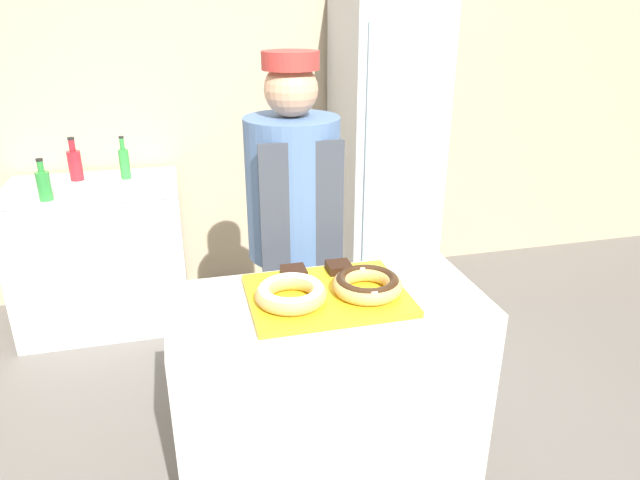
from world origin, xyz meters
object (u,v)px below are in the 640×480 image
at_px(serving_tray, 327,295).
at_px(brownie_back_left, 294,272).
at_px(donut_chocolate_glaze, 367,284).
at_px(chest_freezer, 102,254).
at_px(bottle_green, 44,184).
at_px(bottle_red, 75,164).
at_px(baker_person, 294,240).
at_px(beverage_fridge, 384,154).
at_px(donut_light_glaze, 291,293).
at_px(bottle_green_b, 124,162).
at_px(brownie_back_right, 339,267).

relative_size(serving_tray, brownie_back_left, 6.19).
relative_size(donut_chocolate_glaze, chest_freezer, 0.25).
bearing_deg(bottle_green, bottle_red, 73.30).
bearing_deg(baker_person, beverage_fridge, 52.99).
xyz_separation_m(donut_chocolate_glaze, bottle_green, (-1.31, 1.54, -0.00)).
height_order(donut_light_glaze, bottle_red, bottle_red).
relative_size(bottle_red, bottle_green_b, 1.00).
xyz_separation_m(donut_light_glaze, baker_person, (0.15, 0.67, -0.09)).
height_order(donut_chocolate_glaze, beverage_fridge, beverage_fridge).
distance_m(beverage_fridge, bottle_red, 1.91).
bearing_deg(brownie_back_right, donut_chocolate_glaze, -75.76).
distance_m(donut_light_glaze, beverage_fridge, 2.02).
bearing_deg(donut_light_glaze, bottle_green_b, 109.00).
relative_size(brownie_back_right, bottle_green_b, 0.34).
bearing_deg(serving_tray, donut_chocolate_glaze, -15.24).
distance_m(donut_chocolate_glaze, baker_person, 0.69).
xyz_separation_m(serving_tray, brownie_back_left, (-0.09, 0.15, 0.03)).
relative_size(donut_light_glaze, bottle_green, 1.05).
bearing_deg(chest_freezer, beverage_fridge, -0.21).
relative_size(donut_light_glaze, donut_chocolate_glaze, 1.00).
distance_m(bottle_red, bottle_green_b, 0.29).
distance_m(donut_chocolate_glaze, bottle_red, 2.25).
distance_m(baker_person, bottle_red, 1.64).
height_order(donut_chocolate_glaze, bottle_green_b, bottle_green_b).
bearing_deg(brownie_back_right, beverage_fridge, 64.44).
bearing_deg(beverage_fridge, bottle_green, -173.59).
relative_size(baker_person, beverage_fridge, 0.88).
xyz_separation_m(bottle_red, bottle_green_b, (0.28, -0.04, 0.00)).
distance_m(serving_tray, brownie_back_left, 0.18).
distance_m(serving_tray, donut_chocolate_glaze, 0.15).
relative_size(chest_freezer, bottle_red, 3.80).
bearing_deg(bottle_green, baker_person, -36.28).
xyz_separation_m(donut_light_glaze, bottle_green, (-1.04, 1.54, -0.00)).
distance_m(donut_light_glaze, bottle_red, 2.12).
relative_size(donut_chocolate_glaze, bottle_red, 0.93).
relative_size(beverage_fridge, bottle_green, 8.47).
bearing_deg(bottle_red, brownie_back_right, -56.26).
bearing_deg(chest_freezer, baker_person, -48.15).
bearing_deg(chest_freezer, donut_light_glaze, -64.66).
height_order(serving_tray, bottle_green, bottle_green).
height_order(donut_light_glaze, brownie_back_right, donut_light_glaze).
distance_m(serving_tray, donut_light_glaze, 0.15).
bearing_deg(bottle_red, serving_tray, -60.42).
bearing_deg(brownie_back_right, brownie_back_left, 180.00).
xyz_separation_m(brownie_back_right, bottle_red, (-1.15, 1.72, 0.03)).
height_order(brownie_back_left, chest_freezer, brownie_back_left).
height_order(donut_chocolate_glaze, bottle_red, bottle_red).
xyz_separation_m(donut_light_glaze, brownie_back_right, (0.22, 0.19, -0.02)).
bearing_deg(beverage_fridge, brownie_back_left, -120.42).
bearing_deg(chest_freezer, bottle_green, -130.36).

